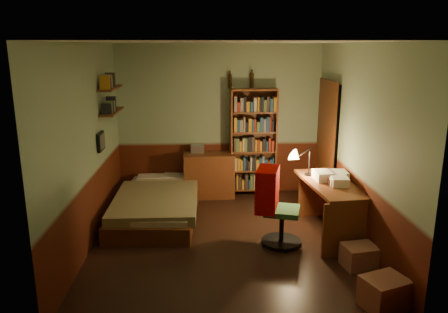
{
  "coord_description": "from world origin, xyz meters",
  "views": [
    {
      "loc": [
        -0.27,
        -5.47,
        2.56
      ],
      "look_at": [
        0.0,
        0.25,
        1.1
      ],
      "focal_mm": 35.0,
      "sensor_mm": 36.0,
      "label": 1
    }
  ],
  "objects_px": {
    "desk_lamp": "(310,156)",
    "desk": "(329,209)",
    "dresser": "(209,175)",
    "office_chair": "(282,210)",
    "cardboard_box_a": "(384,293)",
    "mini_stereo": "(197,149)",
    "bookshelf": "(253,143)",
    "bed": "(157,196)",
    "cardboard_box_b": "(360,256)"
  },
  "relations": [
    {
      "from": "mini_stereo",
      "to": "bookshelf",
      "type": "bearing_deg",
      "value": -1.7
    },
    {
      "from": "bed",
      "to": "bookshelf",
      "type": "relative_size",
      "value": 1.17
    },
    {
      "from": "dresser",
      "to": "cardboard_box_b",
      "type": "relative_size",
      "value": 2.25
    },
    {
      "from": "desk_lamp",
      "to": "cardboard_box_a",
      "type": "relative_size",
      "value": 1.31
    },
    {
      "from": "bed",
      "to": "cardboard_box_a",
      "type": "distance_m",
      "value": 3.6
    },
    {
      "from": "bed",
      "to": "bookshelf",
      "type": "height_order",
      "value": "bookshelf"
    },
    {
      "from": "desk",
      "to": "office_chair",
      "type": "relative_size",
      "value": 1.45
    },
    {
      "from": "desk",
      "to": "desk_lamp",
      "type": "bearing_deg",
      "value": 114.37
    },
    {
      "from": "bed",
      "to": "office_chair",
      "type": "relative_size",
      "value": 2.24
    },
    {
      "from": "desk",
      "to": "cardboard_box_a",
      "type": "distance_m",
      "value": 1.78
    },
    {
      "from": "mini_stereo",
      "to": "dresser",
      "type": "bearing_deg",
      "value": -32.34
    },
    {
      "from": "cardboard_box_a",
      "to": "dresser",
      "type": "bearing_deg",
      "value": 116.48
    },
    {
      "from": "office_chair",
      "to": "cardboard_box_a",
      "type": "bearing_deg",
      "value": -46.72
    },
    {
      "from": "bed",
      "to": "desk_lamp",
      "type": "xyz_separation_m",
      "value": [
        2.23,
        -0.45,
        0.71
      ]
    },
    {
      "from": "bed",
      "to": "bookshelf",
      "type": "distance_m",
      "value": 1.93
    },
    {
      "from": "office_chair",
      "to": "cardboard_box_b",
      "type": "relative_size",
      "value": 2.54
    },
    {
      "from": "mini_stereo",
      "to": "office_chair",
      "type": "distance_m",
      "value": 2.38
    },
    {
      "from": "mini_stereo",
      "to": "bookshelf",
      "type": "height_order",
      "value": "bookshelf"
    },
    {
      "from": "dresser",
      "to": "bookshelf",
      "type": "height_order",
      "value": "bookshelf"
    },
    {
      "from": "bed",
      "to": "mini_stereo",
      "type": "height_order",
      "value": "mini_stereo"
    },
    {
      "from": "mini_stereo",
      "to": "cardboard_box_a",
      "type": "height_order",
      "value": "mini_stereo"
    },
    {
      "from": "bed",
      "to": "desk_lamp",
      "type": "relative_size",
      "value": 3.89
    },
    {
      "from": "desk_lamp",
      "to": "office_chair",
      "type": "bearing_deg",
      "value": -127.36
    },
    {
      "from": "bookshelf",
      "to": "bed",
      "type": "bearing_deg",
      "value": -152.08
    },
    {
      "from": "desk",
      "to": "dresser",
      "type": "bearing_deg",
      "value": 128.4
    },
    {
      "from": "bookshelf",
      "to": "desk",
      "type": "xyz_separation_m",
      "value": [
        0.86,
        -1.75,
        -0.55
      ]
    },
    {
      "from": "dresser",
      "to": "mini_stereo",
      "type": "height_order",
      "value": "mini_stereo"
    },
    {
      "from": "bookshelf",
      "to": "desk",
      "type": "relative_size",
      "value": 1.32
    },
    {
      "from": "bookshelf",
      "to": "office_chair",
      "type": "height_order",
      "value": "bookshelf"
    },
    {
      "from": "bookshelf",
      "to": "desk",
      "type": "height_order",
      "value": "bookshelf"
    },
    {
      "from": "bed",
      "to": "mini_stereo",
      "type": "relative_size",
      "value": 9.48
    },
    {
      "from": "desk",
      "to": "desk_lamp",
      "type": "relative_size",
      "value": 2.52
    },
    {
      "from": "bed",
      "to": "mini_stereo",
      "type": "bearing_deg",
      "value": 60.85
    },
    {
      "from": "dresser",
      "to": "bed",
      "type": "bearing_deg",
      "value": -135.74
    },
    {
      "from": "bed",
      "to": "mini_stereo",
      "type": "xyz_separation_m",
      "value": [
        0.62,
        0.98,
        0.5
      ]
    },
    {
      "from": "dresser",
      "to": "bookshelf",
      "type": "relative_size",
      "value": 0.46
    },
    {
      "from": "bed",
      "to": "desk",
      "type": "xyz_separation_m",
      "value": [
        2.44,
        -0.81,
        0.05
      ]
    },
    {
      "from": "desk_lamp",
      "to": "desk",
      "type": "bearing_deg",
      "value": -59.84
    },
    {
      "from": "mini_stereo",
      "to": "cardboard_box_a",
      "type": "relative_size",
      "value": 0.54
    },
    {
      "from": "cardboard_box_b",
      "to": "cardboard_box_a",
      "type": "bearing_deg",
      "value": -92.92
    },
    {
      "from": "bookshelf",
      "to": "cardboard_box_a",
      "type": "height_order",
      "value": "bookshelf"
    },
    {
      "from": "dresser",
      "to": "office_chair",
      "type": "distance_m",
      "value": 2.16
    },
    {
      "from": "mini_stereo",
      "to": "bed",
      "type": "bearing_deg",
      "value": -121.55
    },
    {
      "from": "desk_lamp",
      "to": "cardboard_box_a",
      "type": "height_order",
      "value": "desk_lamp"
    },
    {
      "from": "dresser",
      "to": "cardboard_box_a",
      "type": "xyz_separation_m",
      "value": [
        1.71,
        -3.43,
        -0.22
      ]
    },
    {
      "from": "bookshelf",
      "to": "dresser",
      "type": "bearing_deg",
      "value": -176.5
    },
    {
      "from": "desk",
      "to": "office_chair",
      "type": "height_order",
      "value": "office_chair"
    },
    {
      "from": "bed",
      "to": "dresser",
      "type": "bearing_deg",
      "value": 49.61
    },
    {
      "from": "desk",
      "to": "cardboard_box_b",
      "type": "height_order",
      "value": "desk"
    },
    {
      "from": "dresser",
      "to": "desk",
      "type": "relative_size",
      "value": 0.61
    }
  ]
}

